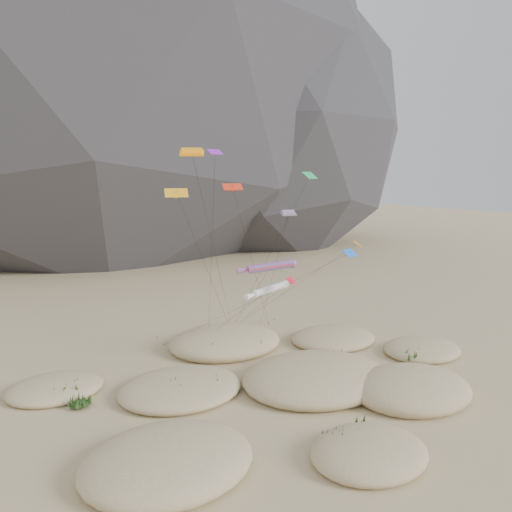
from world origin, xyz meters
The scene contains 10 objects.
ground centered at (0.00, 0.00, 0.00)m, with size 500.00×500.00×0.00m, color #CCB789.
rock_headland centered at (6.37, 118.72, 72.68)m, with size 226.37×148.64×177.50m.
dunes centered at (-1.09, 4.03, 0.70)m, with size 52.59×39.85×3.54m.
dune_grass centered at (-0.95, 4.22, 0.86)m, with size 40.81×26.93×1.58m.
kite_stakes centered at (1.42, 23.61, 0.15)m, with size 18.91×6.18×0.30m.
rainbow_tube_kite centered at (-0.30, 8.03, 12.28)m, with size 8.66×20.06×13.07m.
white_tube_kite centered at (1.25, 10.67, 8.95)m, with size 8.80×11.13×9.65m.
orange_parafoil centered at (-8.04, 10.76, 24.48)m, with size 13.26×16.47×25.32m.
multi_parafoil centered at (6.70, 15.14, 17.37)m, with size 2.24×10.12×18.01m.
delta_kites centered at (2.08, 10.79, 17.56)m, with size 27.02×20.06×25.39m.
Camera 1 is at (-27.76, -39.57, 22.45)m, focal length 35.00 mm.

